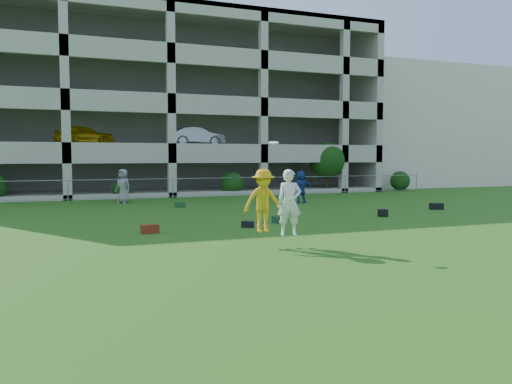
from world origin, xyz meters
name	(u,v)px	position (x,y,z in m)	size (l,w,h in m)	color
ground	(317,254)	(0.00, 0.00, 0.00)	(100.00, 100.00, 0.00)	#235114
stucco_building	(399,130)	(23.00, 28.00, 5.00)	(16.00, 14.00, 10.00)	beige
bystander_c	(123,186)	(-3.21, 16.23, 0.92)	(0.90, 0.58, 1.83)	gray
bystander_d	(301,187)	(5.73, 12.99, 0.87)	(1.62, 0.52, 1.75)	navy
bag_red_a	(150,229)	(-3.46, 5.01, 0.14)	(0.55, 0.30, 0.28)	#511A0D
bag_black_b	(248,224)	(-0.05, 5.17, 0.11)	(0.40, 0.25, 0.22)	black
bag_green_c	(280,220)	(1.47, 5.87, 0.13)	(0.50, 0.35, 0.26)	#153C23
crate_d	(383,213)	(6.26, 6.23, 0.15)	(0.35, 0.35, 0.30)	black
bag_black_e	(436,206)	(10.26, 7.72, 0.15)	(0.60, 0.30, 0.30)	black
bag_green_g	(180,205)	(-0.82, 12.94, 0.12)	(0.50, 0.30, 0.25)	#153C1A
frisbee_contest	(271,201)	(-0.70, 1.38, 1.26)	(1.64, 0.81, 2.59)	gold
parking_garage	(150,111)	(0.00, 27.70, 6.01)	(30.00, 14.00, 12.00)	#9E998C
fence	(173,188)	(0.00, 19.00, 0.61)	(36.06, 0.06, 1.20)	gray
shrub_row	(241,172)	(4.59, 19.70, 1.51)	(34.38, 2.52, 3.50)	#163D11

